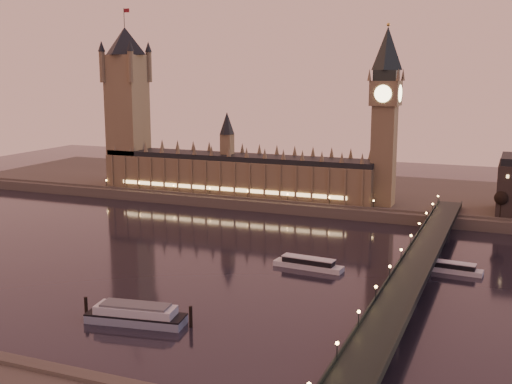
% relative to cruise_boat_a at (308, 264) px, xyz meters
% --- Properties ---
extents(ground, '(700.00, 700.00, 0.00)m').
position_rel_cruise_boat_a_xyz_m(ground, '(-46.16, -4.41, -2.15)').
color(ground, black).
rests_on(ground, ground).
extents(far_embankment, '(560.00, 130.00, 6.00)m').
position_rel_cruise_boat_a_xyz_m(far_embankment, '(-16.16, 160.59, 0.85)').
color(far_embankment, '#423D35').
rests_on(far_embankment, ground).
extents(palace_of_westminster, '(180.00, 26.62, 52.00)m').
position_rel_cruise_boat_a_xyz_m(palace_of_westminster, '(-86.28, 116.58, 19.55)').
color(palace_of_westminster, brown).
rests_on(palace_of_westminster, ground).
extents(victoria_tower, '(31.68, 31.68, 118.00)m').
position_rel_cruise_boat_a_xyz_m(victoria_tower, '(-166.16, 116.59, 63.63)').
color(victoria_tower, brown).
rests_on(victoria_tower, ground).
extents(big_ben, '(17.68, 17.68, 104.00)m').
position_rel_cruise_boat_a_xyz_m(big_ben, '(7.83, 116.57, 61.80)').
color(big_ben, brown).
rests_on(big_ben, ground).
extents(westminster_bridge, '(13.20, 260.00, 15.30)m').
position_rel_cruise_boat_a_xyz_m(westminster_bridge, '(45.45, -4.41, 3.36)').
color(westminster_bridge, black).
rests_on(westminster_bridge, ground).
extents(bare_tree_0, '(6.53, 6.53, 13.28)m').
position_rel_cruise_boat_a_xyz_m(bare_tree_0, '(74.98, 104.59, 13.78)').
color(bare_tree_0, black).
rests_on(bare_tree_0, ground).
extents(cruise_boat_a, '(31.00, 9.06, 4.89)m').
position_rel_cruise_boat_a_xyz_m(cruise_boat_a, '(0.00, 0.00, 0.00)').
color(cruise_boat_a, silver).
rests_on(cruise_boat_a, ground).
extents(cruise_boat_b, '(24.65, 7.89, 4.48)m').
position_rel_cruise_boat_a_xyz_m(cruise_boat_b, '(58.04, 17.82, -0.18)').
color(cruise_boat_b, silver).
rests_on(cruise_boat_b, ground).
extents(moored_barge, '(38.61, 14.64, 7.16)m').
position_rel_cruise_boat_a_xyz_m(moored_barge, '(-35.09, -80.01, 0.87)').
color(moored_barge, gray).
rests_on(moored_barge, ground).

